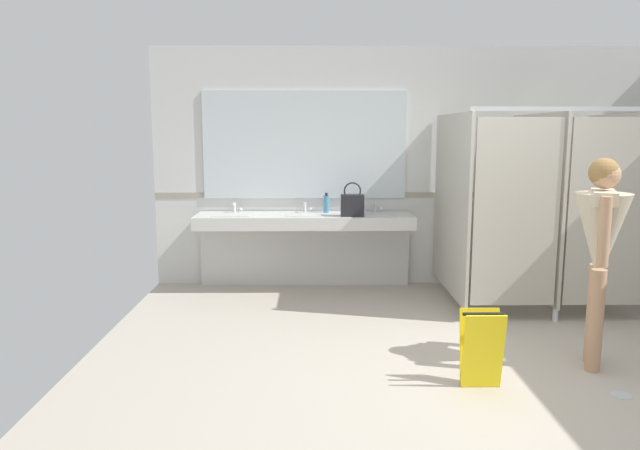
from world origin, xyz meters
TOP-DOWN VIEW (x-y plane):
  - ground_plane at (0.00, 0.00)m, footprint 6.13×6.00m
  - wall_back at (0.00, 2.76)m, footprint 6.13×0.12m
  - wall_back_tile_band at (0.00, 2.70)m, footprint 6.13×0.01m
  - vanity_counter at (-1.33, 2.48)m, footprint 2.41×0.57m
  - mirror_panel at (-1.33, 2.69)m, footprint 2.31×0.02m
  - bathroom_stalls at (1.06, 1.75)m, footprint 1.79×1.50m
  - person_standing at (0.89, 0.15)m, footprint 0.52×0.53m
  - handbag at (-0.81, 2.25)m, footprint 0.25×0.14m
  - soap_dispenser at (-1.08, 2.57)m, footprint 0.07×0.07m
  - paper_cup at (-0.77, 2.32)m, footprint 0.07×0.07m
  - wet_floor_sign at (-0.06, -0.21)m, footprint 0.28×0.19m
  - floor_drain_cover at (0.86, -0.36)m, footprint 0.14×0.14m

SIDE VIEW (x-z plane):
  - ground_plane at x=0.00m, z-range -0.10..0.00m
  - floor_drain_cover at x=0.86m, z-range 0.00..0.01m
  - wet_floor_sign at x=-0.06m, z-range 0.01..0.56m
  - vanity_counter at x=-1.33m, z-range 0.15..1.12m
  - paper_cup at x=-0.77m, z-range 0.86..0.96m
  - soap_dispenser at x=-1.08m, z-range 0.85..1.07m
  - handbag at x=-0.81m, z-range 0.81..1.18m
  - person_standing at x=0.89m, z-range 0.20..1.79m
  - bathroom_stalls at x=1.06m, z-range 0.05..2.04m
  - wall_back_tile_band at x=0.00m, z-range 1.02..1.08m
  - wall_back at x=0.00m, z-range 0.00..2.72m
  - mirror_panel at x=-1.33m, z-range 1.01..2.23m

